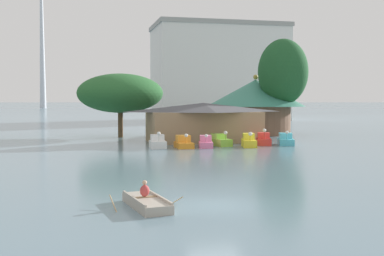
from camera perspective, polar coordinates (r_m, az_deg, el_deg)
ground_plane at (r=22.98m, az=2.72°, el=-8.85°), size 2000.00×2000.00×0.00m
rowboat_with_rower at (r=22.51m, az=-5.26°, el=-8.51°), size 3.19×3.91×1.37m
pedal_boat_white at (r=49.82m, az=-3.98°, el=-1.68°), size 1.67×2.54×1.70m
pedal_boat_orange at (r=49.76m, az=-0.97°, el=-1.73°), size 1.60×2.65×1.51m
pedal_boat_pink at (r=50.23m, az=1.59°, el=-1.70°), size 1.84×2.72×1.43m
pedal_boat_lime at (r=52.02m, az=3.24°, el=-1.49°), size 2.05×2.94×1.62m
pedal_boat_yellow at (r=51.25m, az=6.57°, el=-1.54°), size 1.97×3.20×1.61m
pedal_boat_red at (r=53.49m, az=8.25°, el=-1.37°), size 2.07×2.60×1.80m
pedal_boat_cyan at (r=53.96m, az=10.73°, el=-1.39°), size 2.39×3.30×1.60m
boathouse at (r=57.11m, az=1.31°, el=0.76°), size 13.44×7.94×4.48m
green_roof_pavilion at (r=70.27m, az=7.32°, el=2.95°), size 13.84×13.84×8.37m
shoreline_tree_mid at (r=64.17m, az=-8.26°, el=3.97°), size 10.96×10.96×8.18m
shoreline_tree_right at (r=68.21m, az=10.43°, el=6.35°), size 6.74×6.74×13.03m
background_building_block at (r=118.72m, az=3.05°, el=6.37°), size 30.74×17.72×22.54m
distant_broadcast_tower at (r=323.14m, az=-16.95°, el=13.76°), size 5.24×5.24×160.92m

